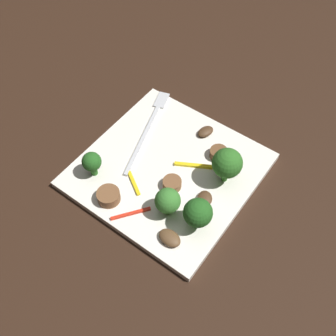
% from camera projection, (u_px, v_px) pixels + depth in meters
% --- Properties ---
extents(ground_plane, '(1.40, 1.40, 0.00)m').
position_uv_depth(ground_plane, '(168.00, 172.00, 0.61)').
color(ground_plane, black).
extents(plate, '(0.24, 0.24, 0.01)m').
position_uv_depth(plate, '(168.00, 170.00, 0.60)').
color(plate, white).
rests_on(plate, ground_plane).
extents(fork, '(0.18, 0.07, 0.00)m').
position_uv_depth(fork, '(150.00, 125.00, 0.65)').
color(fork, silver).
rests_on(fork, plate).
extents(broccoli_floret_0, '(0.04, 0.04, 0.05)m').
position_uv_depth(broccoli_floret_0, '(168.00, 201.00, 0.54)').
color(broccoli_floret_0, '#408630').
rests_on(broccoli_floret_0, plate).
extents(broccoli_floret_1, '(0.04, 0.04, 0.06)m').
position_uv_depth(broccoli_floret_1, '(227.00, 163.00, 0.56)').
color(broccoli_floret_1, '#347525').
rests_on(broccoli_floret_1, plate).
extents(broccoli_floret_2, '(0.04, 0.04, 0.05)m').
position_uv_depth(broccoli_floret_2, '(198.00, 213.00, 0.52)').
color(broccoli_floret_2, '#296420').
rests_on(broccoli_floret_2, plate).
extents(broccoli_floret_3, '(0.03, 0.03, 0.04)m').
position_uv_depth(broccoli_floret_3, '(92.00, 162.00, 0.57)').
color(broccoli_floret_3, '#296420').
rests_on(broccoli_floret_3, plate).
extents(sausage_slice_0, '(0.03, 0.03, 0.01)m').
position_uv_depth(sausage_slice_0, '(219.00, 153.00, 0.61)').
color(sausage_slice_0, brown).
rests_on(sausage_slice_0, plate).
extents(sausage_slice_1, '(0.04, 0.04, 0.01)m').
position_uv_depth(sausage_slice_1, '(172.00, 184.00, 0.58)').
color(sausage_slice_1, brown).
rests_on(sausage_slice_1, plate).
extents(sausage_slice_2, '(0.04, 0.04, 0.02)m').
position_uv_depth(sausage_slice_2, '(109.00, 196.00, 0.56)').
color(sausage_slice_2, brown).
rests_on(sausage_slice_2, plate).
extents(mushroom_0, '(0.03, 0.03, 0.01)m').
position_uv_depth(mushroom_0, '(206.00, 132.00, 0.64)').
color(mushroom_0, '#4C331E').
rests_on(mushroom_0, plate).
extents(mushroom_1, '(0.02, 0.03, 0.01)m').
position_uv_depth(mushroom_1, '(170.00, 238.00, 0.53)').
color(mushroom_1, brown).
rests_on(mushroom_1, plate).
extents(mushroom_2, '(0.03, 0.03, 0.01)m').
position_uv_depth(mushroom_2, '(205.00, 199.00, 0.56)').
color(mushroom_2, '#4C331E').
rests_on(mushroom_2, plate).
extents(pepper_strip_0, '(0.05, 0.04, 0.00)m').
position_uv_depth(pepper_strip_0, '(131.00, 214.00, 0.55)').
color(pepper_strip_0, red).
rests_on(pepper_strip_0, plate).
extents(pepper_strip_1, '(0.03, 0.04, 0.00)m').
position_uv_depth(pepper_strip_1, '(134.00, 183.00, 0.58)').
color(pepper_strip_1, yellow).
rests_on(pepper_strip_1, plate).
extents(pepper_strip_2, '(0.03, 0.05, 0.00)m').
position_uv_depth(pepper_strip_2, '(193.00, 165.00, 0.60)').
color(pepper_strip_2, yellow).
rests_on(pepper_strip_2, plate).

